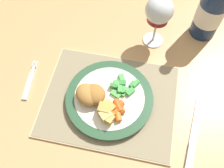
% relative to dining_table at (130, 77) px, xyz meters
% --- Properties ---
extents(ground_plane, '(6.00, 6.00, 0.00)m').
position_rel_dining_table_xyz_m(ground_plane, '(0.00, 0.00, -0.66)').
color(ground_plane, brown).
extents(dining_table, '(1.49, 0.89, 0.74)m').
position_rel_dining_table_xyz_m(dining_table, '(0.00, 0.00, 0.00)').
color(dining_table, tan).
rests_on(dining_table, ground).
extents(placemat, '(0.35, 0.28, 0.01)m').
position_rel_dining_table_xyz_m(placemat, '(-0.04, -0.13, 0.09)').
color(placemat, '#CCB789').
rests_on(placemat, dining_table).
extents(dinner_plate, '(0.23, 0.23, 0.02)m').
position_rel_dining_table_xyz_m(dinner_plate, '(-0.04, -0.14, 0.10)').
color(dinner_plate, white).
rests_on(dinner_plate, placemat).
extents(breaded_croquettes, '(0.10, 0.09, 0.04)m').
position_rel_dining_table_xyz_m(breaded_croquettes, '(-0.09, -0.15, 0.13)').
color(breaded_croquettes, '#B77F3D').
rests_on(breaded_croquettes, dinner_plate).
extents(green_beans_pile, '(0.08, 0.08, 0.02)m').
position_rel_dining_table_xyz_m(green_beans_pile, '(-0.01, -0.10, 0.12)').
color(green_beans_pile, '#4CA84C').
rests_on(green_beans_pile, dinner_plate).
extents(glazed_carrots, '(0.05, 0.06, 0.02)m').
position_rel_dining_table_xyz_m(glazed_carrots, '(-0.01, -0.17, 0.12)').
color(glazed_carrots, orange).
rests_on(glazed_carrots, dinner_plate).
extents(fork, '(0.03, 0.13, 0.01)m').
position_rel_dining_table_xyz_m(fork, '(-0.27, -0.13, 0.09)').
color(fork, silver).
rests_on(fork, dining_table).
extents(table_knife, '(0.04, 0.20, 0.01)m').
position_rel_dining_table_xyz_m(table_knife, '(0.19, -0.20, 0.09)').
color(table_knife, silver).
rests_on(table_knife, dining_table).
extents(wine_glass, '(0.08, 0.08, 0.17)m').
position_rel_dining_table_xyz_m(wine_glass, '(0.05, 0.10, 0.20)').
color(wine_glass, silver).
rests_on(wine_glass, dining_table).
extents(bottle, '(0.08, 0.08, 0.29)m').
position_rel_dining_table_xyz_m(bottle, '(0.20, 0.16, 0.19)').
color(bottle, navy).
rests_on(bottle, dining_table).
extents(roast_potatoes, '(0.05, 0.06, 0.03)m').
position_rel_dining_table_xyz_m(roast_potatoes, '(-0.04, -0.18, 0.12)').
color(roast_potatoes, '#DBB256').
rests_on(roast_potatoes, dinner_plate).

